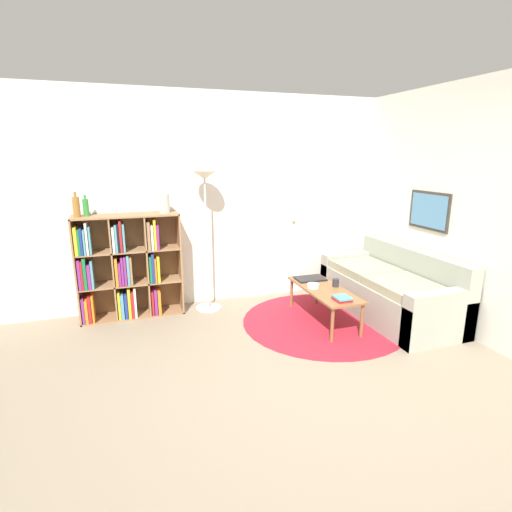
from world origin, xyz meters
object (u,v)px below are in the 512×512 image
coffee_table (324,292)px  cup (336,283)px  laptop (310,279)px  bookshelf (125,268)px  vase_on_shelf (164,204)px  bottle_left (76,207)px  couch (392,291)px  bowl (313,286)px  floor_lamp (205,200)px  bottle_middle (86,207)px

coffee_table → cup: size_ratio=11.97×
coffee_table → laptop: size_ratio=3.08×
bookshelf → laptop: (2.12, -0.53, -0.18)m
vase_on_shelf → bottle_left: bearing=-178.9°
bottle_left → laptop: bearing=-11.4°
coffee_table → couch: bearing=-3.6°
couch → coffee_table: size_ratio=1.67×
bookshelf → vase_on_shelf: (0.49, -0.00, 0.73)m
bowl → vase_on_shelf: size_ratio=0.63×
floor_lamp → laptop: bearing=-21.3°
floor_lamp → bottle_middle: floor_lamp is taller
bookshelf → bottle_left: bearing=-177.6°
couch → bottle_middle: (-3.35, 0.97, 1.02)m
cup → coffee_table: bearing=-173.0°
floor_lamp → bottle_middle: size_ratio=7.23×
laptop → vase_on_shelf: bearing=161.9°
floor_lamp → coffee_table: size_ratio=1.53×
floor_lamp → bottle_left: (-1.39, 0.06, -0.03)m
couch → vase_on_shelf: size_ratio=8.40×
bottle_middle → vase_on_shelf: 0.84m
laptop → couch: bearing=-25.0°
laptop → vase_on_shelf: size_ratio=1.63×
floor_lamp → coffee_table: 1.73m
laptop → vase_on_shelf: vase_on_shelf is taller
vase_on_shelf → coffee_table: bearing=-28.6°
floor_lamp → laptop: (1.17, -0.45, -0.94)m
floor_lamp → couch: (2.05, -0.86, -1.07)m
bookshelf → laptop: 2.19m
couch → floor_lamp: bearing=157.1°
floor_lamp → bottle_middle: 1.30m
laptop → bowl: size_ratio=2.60×
bookshelf → bottle_middle: bearing=175.3°
coffee_table → laptop: laptop is taller
bookshelf → cup: bookshelf is taller
bottle_middle → laptop: bearing=-12.9°
floor_lamp → vase_on_shelf: size_ratio=7.73×
bowl → bottle_middle: bottle_middle is taller
floor_lamp → laptop: size_ratio=4.73×
vase_on_shelf → cup: bearing=-26.0°
cup → vase_on_shelf: 2.17m
couch → bottle_middle: size_ratio=7.86×
couch → bowl: (-0.99, 0.12, 0.14)m
floor_lamp → coffee_table: bearing=-34.7°
bottle_middle → bowl: bearing=-20.0°
vase_on_shelf → bowl: bearing=-28.6°
floor_lamp → cup: size_ratio=18.36×
bowl → floor_lamp: bearing=144.8°
couch → laptop: (-0.88, 0.41, 0.12)m
bowl → bottle_middle: bearing=160.0°
couch → laptop: bearing=155.0°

